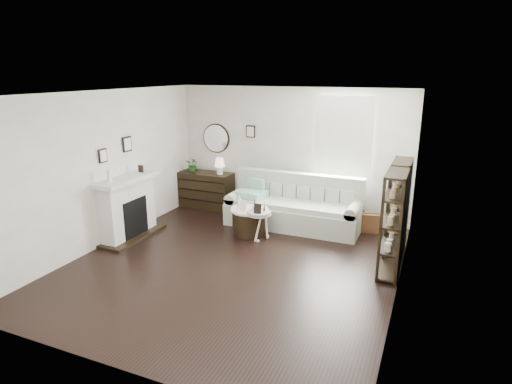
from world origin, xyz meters
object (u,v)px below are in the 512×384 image
at_px(sofa, 294,209).
at_px(pedestal_table, 259,214).
at_px(dresser, 206,190).
at_px(drum_table, 250,221).

relative_size(sofa, pedestal_table, 4.88).
xyz_separation_m(sofa, dresser, (-2.21, 0.39, 0.06)).
distance_m(sofa, dresser, 2.25).
bearing_deg(pedestal_table, drum_table, 145.33).
xyz_separation_m(dresser, drum_table, (1.57, -1.14, -0.15)).
bearing_deg(pedestal_table, sofa, 68.86).
bearing_deg(sofa, drum_table, -130.41).
bearing_deg(pedestal_table, dresser, 144.27).
xyz_separation_m(drum_table, pedestal_table, (0.28, -0.19, 0.24)).
distance_m(dresser, drum_table, 1.95).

